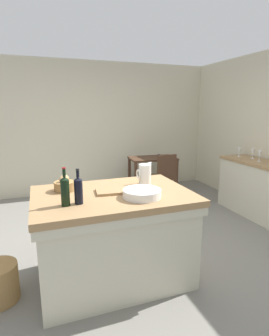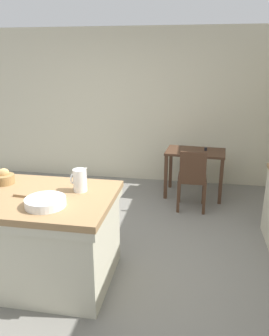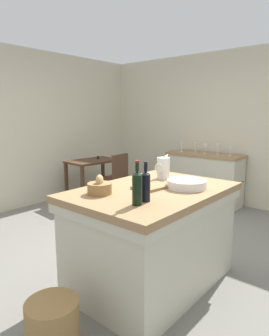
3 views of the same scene
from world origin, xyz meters
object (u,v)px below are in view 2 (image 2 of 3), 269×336
Objects in this scene: bread_basket at (4,178)px; wooden_chair at (192,178)px; pitcher at (80,180)px; cutting_board at (36,193)px; island_table at (38,234)px; wash_bowl at (45,202)px; writing_desk at (195,158)px.

wooden_chair is at bearing 41.28° from bread_basket.
pitcher is 0.83m from bread_basket.
bread_basket is 0.49m from cutting_board.
bread_basket is at bearing 152.24° from island_table.
cutting_board is (0.44, -0.21, -0.04)m from bread_basket.
pitcher reaches higher than bread_basket.
wash_bowl is at bearing -120.62° from wooden_chair.
pitcher is at bearing -4.07° from bread_basket.
writing_desk is 2.69× the size of wash_bowl.
wooden_chair is 2.39m from cutting_board.
pitcher is 0.74× the size of wash_bowl.
pitcher reaches higher than cutting_board.
island_table is 0.67m from bread_basket.
island_table reaches higher than writing_desk.
pitcher reaches higher than wash_bowl.
wooden_chair is 3.49× the size of pitcher.
island_table is 7.37× the size of bread_basket.
cutting_board is at bearing -127.75° from wooden_chair.
island_table is at bearing -121.31° from writing_desk.
bread_basket reaches higher than island_table.
wooden_chair is 2.71× the size of cutting_board.
wooden_chair is 2.54m from bread_basket.
island_table is at bearing 134.76° from wash_bowl.
bread_basket reaches higher than wash_bowl.
cutting_board is (-0.38, -0.15, -0.10)m from pitcher.
pitcher is at bearing -115.55° from writing_desk.
wash_bowl is at bearing -34.54° from bread_basket.
pitcher is 0.43m from wash_bowl.
pitcher is (-1.05, -1.71, 0.52)m from wooden_chair.
writing_desk is at bearing 58.77° from cutting_board.
wash_bowl is (-1.27, -2.66, 0.32)m from writing_desk.
bread_basket reaches higher than writing_desk.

